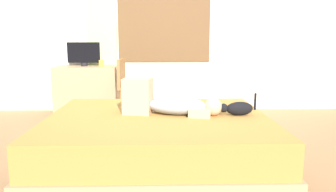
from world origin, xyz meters
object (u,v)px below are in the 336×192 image
chair_by_desk (129,84)px  tv_monitor (84,54)px  person_lying (167,102)px  cup (101,63)px  cat (238,108)px  bed (158,138)px  desk (88,91)px

chair_by_desk → tv_monitor: bearing=157.5°
person_lying → tv_monitor: tv_monitor is taller
tv_monitor → cup: (0.27, -0.11, -0.13)m
cup → cat: bearing=-48.7°
bed → cup: 2.04m
desk → tv_monitor: tv_monitor is taller
tv_monitor → chair_by_desk: tv_monitor is taller
tv_monitor → chair_by_desk: (0.68, -0.28, -0.41)m
cat → tv_monitor: 2.69m
cup → person_lying: bearing=-62.0°
cup → chair_by_desk: size_ratio=0.11×
cat → cup: 2.40m
bed → desk: bearing=119.4°
bed → cup: size_ratio=22.21×
tv_monitor → chair_by_desk: size_ratio=0.56×
desk → cup: 0.49m
bed → chair_by_desk: bearing=104.7°
cat → chair_by_desk: size_ratio=0.42×
cat → desk: size_ratio=0.40×
person_lying → bed: bearing=-145.2°
cat → desk: 2.63m
bed → person_lying: bearing=34.8°
tv_monitor → person_lying: bearing=-57.1°
person_lying → chair_by_desk: bearing=108.2°
cat → chair_by_desk: 2.01m
bed → chair_by_desk: chair_by_desk is taller
bed → cup: cup is taller
desk → cup: bearing=-25.9°
bed → desk: desk is taller
cup → chair_by_desk: bearing=-22.3°
bed → cat: size_ratio=5.88×
desk → chair_by_desk: size_ratio=1.05×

